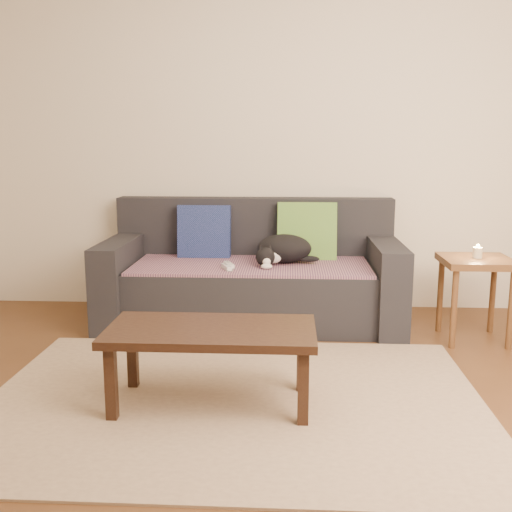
# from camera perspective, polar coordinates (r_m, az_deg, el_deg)

# --- Properties ---
(ground) EXTENTS (4.50, 4.50, 0.00)m
(ground) POSITION_cam_1_polar(r_m,az_deg,el_deg) (2.97, -2.36, -14.90)
(ground) COLOR brown
(ground) RESTS_ON ground
(back_wall) EXTENTS (4.50, 0.04, 2.60)m
(back_wall) POSITION_cam_1_polar(r_m,az_deg,el_deg) (4.67, -0.05, 10.94)
(back_wall) COLOR beige
(back_wall) RESTS_ON ground
(sofa) EXTENTS (2.10, 0.94, 0.87)m
(sofa) POSITION_cam_1_polar(r_m,az_deg,el_deg) (4.35, -0.38, -2.20)
(sofa) COLOR #232328
(sofa) RESTS_ON ground
(throw_blanket) EXTENTS (1.66, 0.74, 0.02)m
(throw_blanket) POSITION_cam_1_polar(r_m,az_deg,el_deg) (4.24, -0.46, -0.88)
(throw_blanket) COLOR #43274A
(throw_blanket) RESTS_ON sofa
(cushion_navy) EXTENTS (0.39, 0.14, 0.40)m
(cushion_navy) POSITION_cam_1_polar(r_m,az_deg,el_deg) (4.50, -4.94, 2.34)
(cushion_navy) COLOR #102047
(cushion_navy) RESTS_ON throw_blanket
(cushion_green) EXTENTS (0.44, 0.20, 0.45)m
(cushion_green) POSITION_cam_1_polar(r_m,az_deg,el_deg) (4.45, 4.86, 2.26)
(cushion_green) COLOR #0E5A42
(cushion_green) RESTS_ON throw_blanket
(cat) EXTENTS (0.48, 0.45, 0.20)m
(cat) POSITION_cam_1_polar(r_m,az_deg,el_deg) (4.25, 2.57, 0.63)
(cat) COLOR black
(cat) RESTS_ON throw_blanket
(wii_remote_a) EXTENTS (0.09, 0.15, 0.03)m
(wii_remote_a) POSITION_cam_1_polar(r_m,az_deg,el_deg) (4.13, -2.60, -0.86)
(wii_remote_a) COLOR white
(wii_remote_a) RESTS_ON throw_blanket
(wii_remote_b) EXTENTS (0.09, 0.15, 0.03)m
(wii_remote_b) POSITION_cam_1_polar(r_m,az_deg,el_deg) (4.06, -2.81, -1.07)
(wii_remote_b) COLOR white
(wii_remote_b) RESTS_ON throw_blanket
(side_table) EXTENTS (0.44, 0.44, 0.55)m
(side_table) POSITION_cam_1_polar(r_m,az_deg,el_deg) (4.14, 20.22, -1.49)
(side_table) COLOR brown
(side_table) RESTS_ON ground
(candle) EXTENTS (0.06, 0.06, 0.09)m
(candle) POSITION_cam_1_polar(r_m,az_deg,el_deg) (4.12, 20.34, 0.33)
(candle) COLOR beige
(candle) RESTS_ON side_table
(rug) EXTENTS (2.50, 1.80, 0.01)m
(rug) POSITION_cam_1_polar(r_m,az_deg,el_deg) (3.10, -2.09, -13.60)
(rug) COLOR tan
(rug) RESTS_ON ground
(coffee_table) EXTENTS (1.01, 0.51, 0.40)m
(coffee_table) POSITION_cam_1_polar(r_m,az_deg,el_deg) (2.94, -4.29, -7.74)
(coffee_table) COLOR #321F13
(coffee_table) RESTS_ON rug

